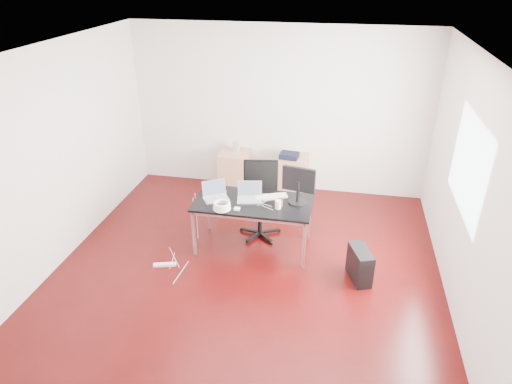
% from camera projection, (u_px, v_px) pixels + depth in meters
% --- Properties ---
extents(room_shell, '(5.00, 5.00, 5.00)m').
position_uv_depth(room_shell, '(250.00, 172.00, 5.45)').
color(room_shell, '#340506').
rests_on(room_shell, ground).
extents(desk, '(1.60, 0.80, 0.73)m').
position_uv_depth(desk, '(253.00, 205.00, 6.21)').
color(desk, black).
rests_on(desk, ground).
extents(office_chair, '(0.54, 0.56, 1.08)m').
position_uv_depth(office_chair, '(260.00, 196.00, 6.60)').
color(office_chair, black).
rests_on(office_chair, ground).
extents(filing_cabinet_left, '(0.50, 0.50, 0.70)m').
position_uv_depth(filing_cabinet_left, '(235.00, 171.00, 8.00)').
color(filing_cabinet_left, '#AB7655').
rests_on(filing_cabinet_left, ground).
extents(filing_cabinet_right, '(0.50, 0.50, 0.70)m').
position_uv_depth(filing_cabinet_right, '(292.00, 176.00, 7.83)').
color(filing_cabinet_right, '#AB7655').
rests_on(filing_cabinet_right, ground).
extents(pc_tower, '(0.34, 0.49, 0.44)m').
position_uv_depth(pc_tower, '(360.00, 265.00, 5.77)').
color(pc_tower, black).
rests_on(pc_tower, ground).
extents(wastebasket, '(0.32, 0.32, 0.28)m').
position_uv_depth(wastebasket, '(278.00, 185.00, 7.98)').
color(wastebasket, black).
rests_on(wastebasket, ground).
extents(power_strip, '(0.30, 0.14, 0.04)m').
position_uv_depth(power_strip, '(165.00, 265.00, 6.11)').
color(power_strip, white).
rests_on(power_strip, ground).
extents(laptop_left, '(0.41, 0.39, 0.23)m').
position_uv_depth(laptop_left, '(215.00, 195.00, 6.26)').
color(laptop_left, silver).
rests_on(laptop_left, desk).
extents(laptop_right, '(0.37, 0.31, 0.23)m').
position_uv_depth(laptop_right, '(249.00, 196.00, 6.23)').
color(laptop_right, silver).
rests_on(laptop_right, desk).
extents(monitor, '(0.45, 0.26, 0.51)m').
position_uv_depth(monitor, '(299.00, 183.00, 6.05)').
color(monitor, black).
rests_on(monitor, desk).
extents(keyboard, '(0.46, 0.29, 0.02)m').
position_uv_depth(keyboard, '(271.00, 196.00, 6.31)').
color(keyboard, white).
rests_on(keyboard, desk).
extents(cup_white, '(0.10, 0.10, 0.12)m').
position_uv_depth(cup_white, '(278.00, 204.00, 6.00)').
color(cup_white, white).
rests_on(cup_white, desk).
extents(cup_brown, '(0.09, 0.09, 0.10)m').
position_uv_depth(cup_brown, '(280.00, 202.00, 6.07)').
color(cup_brown, '#5C2B1F').
rests_on(cup_brown, desk).
extents(cable_coil, '(0.24, 0.24, 0.11)m').
position_uv_depth(cable_coil, '(222.00, 206.00, 5.97)').
color(cable_coil, white).
rests_on(cable_coil, desk).
extents(power_adapter, '(0.08, 0.08, 0.03)m').
position_uv_depth(power_adapter, '(237.00, 209.00, 5.98)').
color(power_adapter, white).
rests_on(power_adapter, desk).
extents(speaker, '(0.10, 0.10, 0.18)m').
position_uv_depth(speaker, '(236.00, 147.00, 7.84)').
color(speaker, '#9E9E9E').
rests_on(speaker, filing_cabinet_left).
extents(navy_garment, '(0.33, 0.27, 0.09)m').
position_uv_depth(navy_garment, '(289.00, 156.00, 7.60)').
color(navy_garment, black).
rests_on(navy_garment, filing_cabinet_right).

